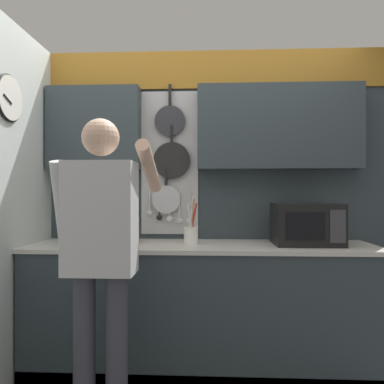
{
  "coord_description": "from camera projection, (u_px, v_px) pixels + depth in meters",
  "views": [
    {
      "loc": [
        0.06,
        -2.71,
        1.27
      ],
      "look_at": [
        -0.08,
        0.2,
        1.28
      ],
      "focal_mm": 35.0,
      "sensor_mm": 36.0,
      "label": 1
    }
  ],
  "objects": [
    {
      "name": "ground_plane",
      "position": [
        202.0,
        368.0,
        2.7
      ],
      "size": [
        14.0,
        14.0,
        0.0
      ],
      "primitive_type": "plane",
      "color": "#38383D"
    },
    {
      "name": "microwave",
      "position": [
        306.0,
        224.0,
        2.67
      ],
      "size": [
        0.46,
        0.36,
        0.3
      ],
      "color": "black",
      "rests_on": "base_cabinet_counter"
    },
    {
      "name": "utensil_crock",
      "position": [
        191.0,
        232.0,
        2.72
      ],
      "size": [
        0.1,
        0.1,
        0.35
      ],
      "color": "white",
      "rests_on": "base_cabinet_counter"
    },
    {
      "name": "side_wall",
      "position": [
        2.0,
        201.0,
        2.37
      ],
      "size": [
        0.07,
        1.6,
        2.41
      ],
      "color": "silver",
      "rests_on": "ground_plane"
    },
    {
      "name": "person",
      "position": [
        101.0,
        242.0,
        2.06
      ],
      "size": [
        0.54,
        0.63,
        1.68
      ],
      "color": "#383842",
      "rests_on": "ground_plane"
    },
    {
      "name": "back_wall_unit",
      "position": [
        205.0,
        167.0,
        2.98
      ],
      "size": [
        3.05,
        0.2,
        2.41
      ],
      "color": "#2D383D",
      "rests_on": "ground_plane"
    },
    {
      "name": "base_cabinet_counter",
      "position": [
        202.0,
        307.0,
        2.7
      ],
      "size": [
        2.48,
        0.63,
        0.9
      ],
      "color": "#2D383D",
      "rests_on": "ground_plane"
    },
    {
      "name": "knife_block",
      "position": [
        130.0,
        230.0,
        2.74
      ],
      "size": [
        0.11,
        0.15,
        0.28
      ],
      "color": "brown",
      "rests_on": "base_cabinet_counter"
    }
  ]
}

